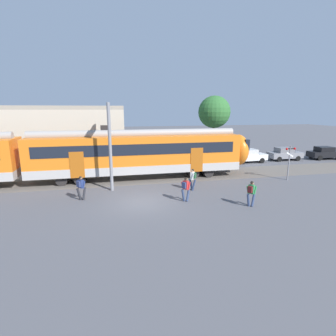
{
  "coord_description": "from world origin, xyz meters",
  "views": [
    {
      "loc": [
        -1.89,
        -16.4,
        6.01
      ],
      "look_at": [
        2.37,
        2.85,
        1.6
      ],
      "focal_mm": 28.0,
      "sensor_mm": 36.0,
      "label": 1
    }
  ],
  "objects": [
    {
      "name": "ground_plane",
      "position": [
        0.0,
        0.0,
        0.0
      ],
      "size": [
        160.0,
        160.0,
        0.0
      ],
      "primitive_type": "plane",
      "color": "#515156"
    },
    {
      "name": "track_bed",
      "position": [
        -10.59,
        6.33,
        0.01
      ],
      "size": [
        80.0,
        4.4,
        0.01
      ],
      "primitive_type": "cube",
      "color": "#605951",
      "rests_on": "ground"
    },
    {
      "name": "pedestrian_navy",
      "position": [
        -3.98,
        1.37,
        0.99
      ],
      "size": [
        0.68,
        0.5,
        1.67
      ],
      "color": "#28282D",
      "rests_on": "ground"
    },
    {
      "name": "pedestrian_red",
      "position": [
        2.83,
        -0.42,
        0.99
      ],
      "size": [
        0.71,
        0.51,
        1.67
      ],
      "color": "navy",
      "rests_on": "ground"
    },
    {
      "name": "pedestrian_white",
      "position": [
        4.07,
        1.87,
        0.99
      ],
      "size": [
        0.54,
        0.67,
        1.67
      ],
      "color": "navy",
      "rests_on": "ground"
    },
    {
      "name": "pedestrian_green",
      "position": [
        6.59,
        -2.22,
        0.99
      ],
      "size": [
        0.71,
        0.5,
        1.67
      ],
      "color": "navy",
      "rests_on": "ground"
    },
    {
      "name": "parked_car_white",
      "position": [
        13.71,
        10.78,
        0.78
      ],
      "size": [
        4.07,
        1.9,
        1.54
      ],
      "color": "silver",
      "rests_on": "ground"
    },
    {
      "name": "parked_car_grey",
      "position": [
        18.69,
        11.11,
        0.78
      ],
      "size": [
        4.04,
        1.83,
        1.54
      ],
      "color": "gray",
      "rests_on": "ground"
    },
    {
      "name": "parked_car_black",
      "position": [
        23.97,
        10.66,
        0.78
      ],
      "size": [
        4.09,
        1.93,
        1.54
      ],
      "color": "black",
      "rests_on": "ground"
    },
    {
      "name": "catenary_gantry",
      "position": [
        -1.93,
        6.33,
        4.31
      ],
      "size": [
        0.24,
        6.64,
        6.53
      ],
      "color": "gray",
      "rests_on": "ground"
    },
    {
      "name": "crossing_signal",
      "position": [
        13.07,
        2.92,
        2.01
      ],
      "size": [
        0.96,
        0.22,
        3.0
      ],
      "color": "gray",
      "rests_on": "ground"
    },
    {
      "name": "background_building",
      "position": [
        -9.13,
        14.24,
        3.21
      ],
      "size": [
        17.46,
        5.0,
        9.2
      ],
      "color": "beige",
      "rests_on": "ground"
    },
    {
      "name": "street_tree_right",
      "position": [
        11.1,
        15.29,
        5.69
      ],
      "size": [
        4.03,
        4.03,
        7.73
      ],
      "color": "brown",
      "rests_on": "ground"
    }
  ]
}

